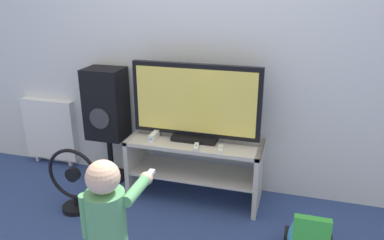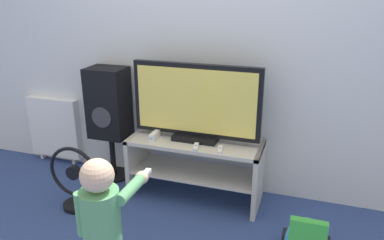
# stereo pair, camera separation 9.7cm
# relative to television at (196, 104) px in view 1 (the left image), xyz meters

# --- Properties ---
(ground_plane) EXTENTS (16.00, 16.00, 0.00)m
(ground_plane) POSITION_rel_television_xyz_m (0.00, -0.23, -0.83)
(ground_plane) COLOR navy
(wall_back) EXTENTS (10.00, 0.06, 2.60)m
(wall_back) POSITION_rel_television_xyz_m (0.00, 0.27, 0.47)
(wall_back) COLOR silver
(wall_back) RESTS_ON ground_plane
(tv_stand) EXTENTS (1.09, 0.42, 0.52)m
(tv_stand) POSITION_rel_television_xyz_m (0.00, -0.02, -0.48)
(tv_stand) COLOR beige
(tv_stand) RESTS_ON ground_plane
(television) EXTENTS (1.03, 0.20, 0.62)m
(television) POSITION_rel_television_xyz_m (0.00, 0.00, 0.00)
(television) COLOR black
(television) RESTS_ON tv_stand
(game_console) EXTENTS (0.04, 0.16, 0.06)m
(game_console) POSITION_rel_television_xyz_m (-0.33, -0.08, -0.28)
(game_console) COLOR white
(game_console) RESTS_ON tv_stand
(remote_primary) EXTENTS (0.05, 0.13, 0.03)m
(remote_primary) POSITION_rel_television_xyz_m (0.24, -0.15, -0.29)
(remote_primary) COLOR white
(remote_primary) RESTS_ON tv_stand
(remote_secondary) EXTENTS (0.06, 0.13, 0.03)m
(remote_secondary) POSITION_rel_television_xyz_m (0.05, -0.17, -0.29)
(remote_secondary) COLOR white
(remote_secondary) RESTS_ON tv_stand
(child) EXTENTS (0.32, 0.48, 0.85)m
(child) POSITION_rel_television_xyz_m (-0.17, -1.16, -0.32)
(child) COLOR #3F4C72
(child) RESTS_ON ground_plane
(speaker_tower) EXTENTS (0.33, 0.30, 1.04)m
(speaker_tower) POSITION_rel_television_xyz_m (-0.84, 0.09, -0.13)
(speaker_tower) COLOR black
(speaker_tower) RESTS_ON ground_plane
(floor_fan) EXTENTS (0.43, 0.22, 0.53)m
(floor_fan) POSITION_rel_television_xyz_m (-0.86, -0.47, -0.59)
(floor_fan) COLOR black
(floor_fan) RESTS_ON ground_plane
(ride_on_toy) EXTENTS (0.31, 0.51, 0.41)m
(ride_on_toy) POSITION_rel_television_xyz_m (0.92, -0.58, -0.67)
(ride_on_toy) COLOR #338CD1
(ride_on_toy) RESTS_ON ground_plane
(radiator) EXTENTS (0.55, 0.08, 0.67)m
(radiator) POSITION_rel_television_xyz_m (-1.55, 0.20, -0.47)
(radiator) COLOR white
(radiator) RESTS_ON ground_plane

